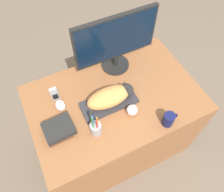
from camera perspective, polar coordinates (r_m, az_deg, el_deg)
ground_plane at (r=2.13m, az=5.58°, el=-20.14°), size 12.00×12.00×0.00m
desk at (r=1.88m, az=0.62°, el=-6.81°), size 1.21×0.79×0.77m
keyboard at (r=1.51m, az=-0.82°, el=-1.78°), size 0.39×0.16×0.02m
cat at (r=1.45m, az=-0.06°, el=0.03°), size 0.33×0.15×0.12m
monitor at (r=1.55m, az=1.01°, el=14.32°), size 0.61×0.21×0.45m
computer_mouse at (r=1.53m, az=-13.37°, el=-2.30°), size 0.06×0.09×0.04m
coffee_mug at (r=1.45m, az=14.60°, el=-5.88°), size 0.11×0.07×0.10m
pen_cup at (r=1.37m, az=-4.23°, el=-8.41°), size 0.07×0.07×0.22m
baseball at (r=1.45m, az=5.28°, el=-3.66°), size 0.07×0.07×0.07m
phone at (r=1.55m, az=-14.80°, el=0.56°), size 0.05×0.03×0.11m
book_stack at (r=1.43m, az=-13.87°, el=-8.47°), size 0.19×0.17×0.06m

